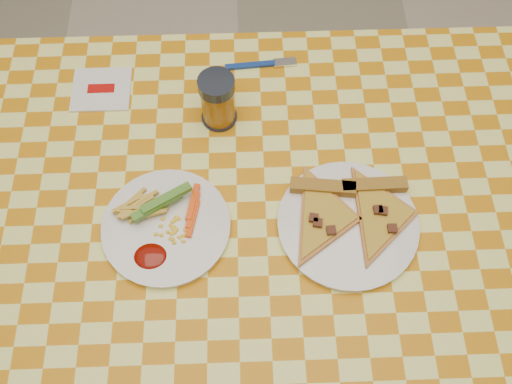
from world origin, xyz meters
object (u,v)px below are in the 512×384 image
plate_right (348,225)px  table (238,236)px  plate_left (166,227)px  drink_glass (218,100)px

plate_right → table: bearing=174.5°
plate_left → plate_right: size_ratio=0.91×
table → plate_right: 0.21m
table → plate_right: plate_right is taller
table → plate_right: (0.19, -0.02, 0.08)m
plate_left → drink_glass: (0.09, 0.23, 0.05)m
table → plate_left: size_ratio=5.82×
table → drink_glass: 0.26m
plate_left → drink_glass: size_ratio=1.96×
plate_left → drink_glass: 0.26m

